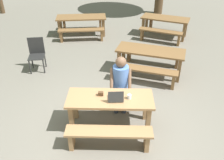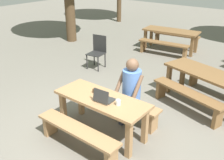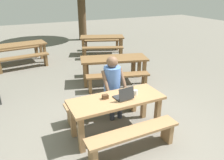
{
  "view_description": "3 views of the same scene",
  "coord_description": "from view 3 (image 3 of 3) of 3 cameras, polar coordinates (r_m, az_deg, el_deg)",
  "views": [
    {
      "loc": [
        0.14,
        -3.81,
        3.51
      ],
      "look_at": [
        0.03,
        0.25,
        0.97
      ],
      "focal_mm": 38.73,
      "sensor_mm": 36.0,
      "label": 1
    },
    {
      "loc": [
        2.57,
        -2.95,
        2.84
      ],
      "look_at": [
        0.03,
        0.25,
        0.97
      ],
      "focal_mm": 41.64,
      "sensor_mm": 36.0,
      "label": 2
    },
    {
      "loc": [
        -1.58,
        -3.12,
        2.52
      ],
      "look_at": [
        0.03,
        0.25,
        0.97
      ],
      "focal_mm": 35.57,
      "sensor_mm": 36.0,
      "label": 3
    }
  ],
  "objects": [
    {
      "name": "picnic_table_distant",
      "position": [
        9.07,
        -2.57,
        10.39
      ],
      "size": [
        1.86,
        1.28,
        0.73
      ],
      "rotation": [
        0.0,
        0.0,
        -0.37
      ],
      "color": "brown",
      "rests_on": "ground"
    },
    {
      "name": "bench_mid_south",
      "position": [
        5.8,
        1.49,
        0.41
      ],
      "size": [
        1.68,
        0.74,
        0.45
      ],
      "rotation": [
        0.0,
        0.0,
        -0.28
      ],
      "color": "brown",
      "rests_on": "ground"
    },
    {
      "name": "bench_distant_south",
      "position": [
        8.51,
        -2.37,
        7.66
      ],
      "size": [
        1.55,
        0.83,
        0.45
      ],
      "rotation": [
        0.0,
        0.0,
        -0.37
      ],
      "color": "brown",
      "rests_on": "ground"
    },
    {
      "name": "bench_rear_north",
      "position": [
        9.12,
        -23.41,
        6.83
      ],
      "size": [
        1.69,
        0.48,
        0.44
      ],
      "rotation": [
        0.0,
        0.0,
        0.11
      ],
      "color": "brown",
      "rests_on": "ground"
    },
    {
      "name": "bench_mid_north",
      "position": [
        6.87,
        -0.38,
        4.01
      ],
      "size": [
        1.68,
        0.74,
        0.45
      ],
      "rotation": [
        0.0,
        0.0,
        -0.28
      ],
      "color": "brown",
      "rests_on": "ground"
    },
    {
      "name": "picnic_table_front",
      "position": [
        3.99,
        1.14,
        -6.29
      ],
      "size": [
        1.7,
        0.67,
        0.72
      ],
      "color": "#9E754C",
      "rests_on": "ground"
    },
    {
      "name": "picnic_table_mid",
      "position": [
        6.24,
        0.49,
        4.73
      ],
      "size": [
        1.96,
        1.17,
        0.73
      ],
      "rotation": [
        0.0,
        0.0,
        -0.28
      ],
      "color": "brown",
      "rests_on": "ground"
    },
    {
      "name": "bench_rear_south",
      "position": [
        7.94,
        -21.85,
        4.92
      ],
      "size": [
        1.69,
        0.48,
        0.44
      ],
      "rotation": [
        0.0,
        0.0,
        0.11
      ],
      "color": "brown",
      "rests_on": "ground"
    },
    {
      "name": "small_pouch",
      "position": [
        3.9,
        -1.76,
        -4.31
      ],
      "size": [
        0.1,
        0.07,
        0.08
      ],
      "color": "#4C331E",
      "rests_on": "picnic_table_front"
    },
    {
      "name": "coffee_mug",
      "position": [
        4.06,
        6.02,
        -3.2
      ],
      "size": [
        0.08,
        0.08,
        0.09
      ],
      "color": "white",
      "rests_on": "picnic_table_front"
    },
    {
      "name": "bench_far",
      "position": [
        4.61,
        -2.29,
        -6.03
      ],
      "size": [
        1.59,
        0.3,
        0.42
      ],
      "color": "#9E754C",
      "rests_on": "ground"
    },
    {
      "name": "laptop",
      "position": [
        3.89,
        3.12,
        -4.08
      ],
      "size": [
        0.31,
        0.29,
        0.24
      ],
      "rotation": [
        0.0,
        0.0,
        3.21
      ],
      "color": "#2D2D2D",
      "rests_on": "picnic_table_front"
    },
    {
      "name": "bench_near",
      "position": [
        3.7,
        5.46,
        -14.17
      ],
      "size": [
        1.59,
        0.3,
        0.42
      ],
      "color": "#9E754C",
      "rests_on": "ground"
    },
    {
      "name": "ground_plane",
      "position": [
        4.31,
        1.08,
        -13.23
      ],
      "size": [
        30.0,
        30.0,
        0.0
      ],
      "primitive_type": "plane",
      "color": "slate"
    },
    {
      "name": "person_seated",
      "position": [
        4.47,
        0.19,
        -0.61
      ],
      "size": [
        0.45,
        0.43,
        1.3
      ],
      "color": "#333847",
      "rests_on": "ground"
    },
    {
      "name": "bench_distant_north",
      "position": [
        9.76,
        -2.7,
        9.59
      ],
      "size": [
        1.55,
        0.83,
        0.45
      ],
      "rotation": [
        0.0,
        0.0,
        -0.37
      ],
      "color": "brown",
      "rests_on": "ground"
    },
    {
      "name": "picnic_table_rear",
      "position": [
        8.46,
        -22.96,
        7.72
      ],
      "size": [
        1.92,
        0.91,
        0.72
      ],
      "rotation": [
        0.0,
        0.0,
        0.11
      ],
      "color": "brown",
      "rests_on": "ground"
    }
  ]
}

